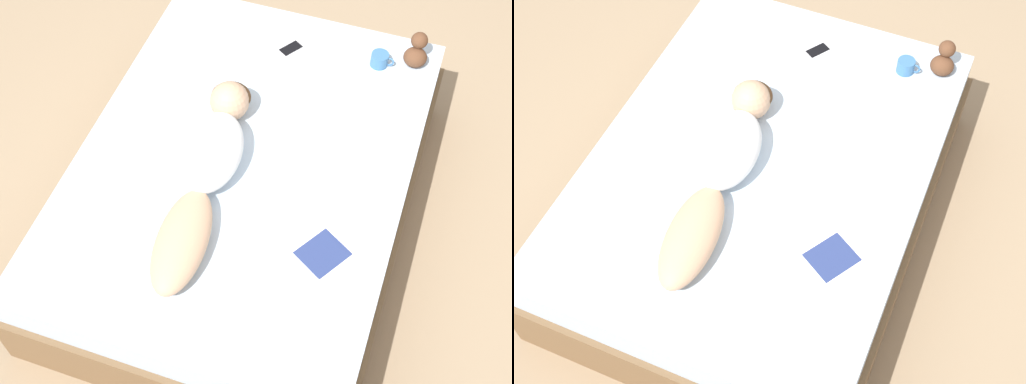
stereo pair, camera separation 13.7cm
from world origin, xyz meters
TOP-DOWN VIEW (x-y plane):
  - ground_plane at (0.00, 0.00)m, footprint 12.00×12.00m
  - bed at (0.00, 0.00)m, footprint 1.66×2.27m
  - person at (-0.13, -0.17)m, footprint 0.36×1.25m
  - open_magazine at (0.40, -0.34)m, footprint 0.62×0.53m
  - coffee_mug at (0.48, 0.85)m, footprint 0.13×0.10m
  - cell_phone at (-0.01, 0.81)m, footprint 0.15×0.17m
  - plush_toy at (0.66, 0.92)m, footprint 0.13×0.15m

SIDE VIEW (x-z plane):
  - ground_plane at x=0.00m, z-range 0.00..0.00m
  - bed at x=0.00m, z-range 0.00..0.55m
  - open_magazine at x=0.40m, z-range 0.55..0.56m
  - cell_phone at x=-0.01m, z-range 0.55..0.56m
  - coffee_mug at x=0.48m, z-range 0.55..0.63m
  - plush_toy at x=0.66m, z-range 0.54..0.72m
  - person at x=-0.13m, z-range 0.54..0.74m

